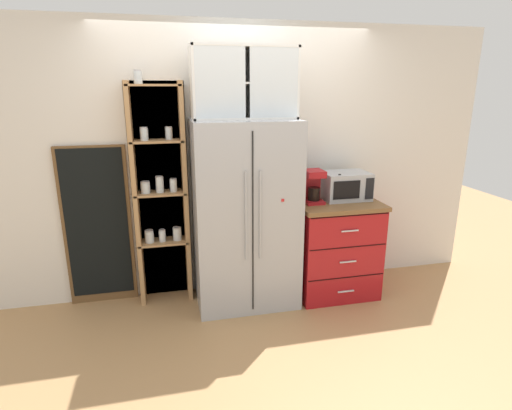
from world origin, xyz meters
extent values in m
plane|color=tan|center=(0.00, 0.00, 0.00)|extent=(10.75, 10.75, 0.00)
cube|color=silver|center=(0.00, 0.40, 1.27)|extent=(5.04, 0.10, 2.55)
cube|color=#ADAFB5|center=(0.00, 0.04, 0.85)|extent=(0.92, 0.62, 1.71)
cube|color=black|center=(0.00, -0.28, 0.85)|extent=(0.01, 0.01, 1.57)
cylinder|color=#ADAFB5|center=(-0.06, -0.29, 0.94)|extent=(0.02, 0.02, 0.77)
cylinder|color=#ADAFB5|center=(0.06, -0.29, 0.94)|extent=(0.02, 0.02, 0.77)
cube|color=red|center=(0.26, -0.28, 1.06)|extent=(0.02, 0.01, 0.02)
cube|color=brown|center=(-0.74, 0.37, 1.01)|extent=(0.52, 0.04, 2.03)
cube|color=tan|center=(-0.96, 0.24, 1.01)|extent=(0.04, 0.22, 2.03)
cube|color=tan|center=(-0.52, 0.24, 1.01)|extent=(0.04, 0.22, 2.03)
cube|color=tan|center=(-0.74, 0.24, 0.58)|extent=(0.46, 0.22, 0.02)
cylinder|color=silver|center=(-0.87, 0.23, 0.64)|extent=(0.08, 0.08, 0.11)
cylinder|color=white|center=(-0.87, 0.23, 0.63)|extent=(0.07, 0.07, 0.07)
cylinder|color=#B2B2B7|center=(-0.87, 0.23, 0.70)|extent=(0.08, 0.08, 0.01)
cylinder|color=silver|center=(-0.75, 0.23, 0.64)|extent=(0.06, 0.06, 0.10)
cylinder|color=#E0C67F|center=(-0.75, 0.23, 0.63)|extent=(0.05, 0.05, 0.07)
cylinder|color=#B2B2B7|center=(-0.75, 0.23, 0.70)|extent=(0.06, 0.06, 0.01)
cylinder|color=silver|center=(-0.61, 0.24, 0.65)|extent=(0.08, 0.08, 0.11)
cylinder|color=#382316|center=(-0.61, 0.24, 0.63)|extent=(0.07, 0.07, 0.08)
cylinder|color=#B2B2B7|center=(-0.61, 0.24, 0.71)|extent=(0.07, 0.07, 0.01)
cube|color=tan|center=(-0.74, 0.24, 1.05)|extent=(0.46, 0.22, 0.02)
cylinder|color=silver|center=(-0.87, 0.23, 1.11)|extent=(0.08, 0.08, 0.10)
cylinder|color=brown|center=(-0.87, 0.23, 1.09)|extent=(0.07, 0.07, 0.07)
cylinder|color=#B2B2B7|center=(-0.87, 0.23, 1.16)|extent=(0.08, 0.08, 0.01)
cylinder|color=silver|center=(-0.74, 0.23, 1.13)|extent=(0.07, 0.07, 0.14)
cylinder|color=beige|center=(-0.74, 0.23, 1.11)|extent=(0.06, 0.06, 0.09)
cylinder|color=#B2B2B7|center=(-0.74, 0.23, 1.20)|extent=(0.07, 0.07, 0.01)
cylinder|color=silver|center=(-0.62, 0.23, 1.11)|extent=(0.06, 0.06, 0.11)
cylinder|color=#2D2D2D|center=(-0.62, 0.23, 1.10)|extent=(0.05, 0.05, 0.07)
cylinder|color=#B2B2B7|center=(-0.62, 0.23, 1.17)|extent=(0.06, 0.06, 0.01)
cube|color=tan|center=(-0.74, 0.24, 1.52)|extent=(0.46, 0.22, 0.02)
cylinder|color=silver|center=(-0.84, 0.23, 1.58)|extent=(0.07, 0.07, 0.10)
cylinder|color=#B77A38|center=(-0.84, 0.23, 1.56)|extent=(0.06, 0.06, 0.07)
cylinder|color=#B2B2B7|center=(-0.84, 0.23, 1.64)|extent=(0.07, 0.07, 0.01)
cylinder|color=silver|center=(-0.64, 0.26, 1.58)|extent=(0.06, 0.06, 0.10)
cylinder|color=#CCB78C|center=(-0.64, 0.26, 1.56)|extent=(0.05, 0.05, 0.07)
cylinder|color=#B2B2B7|center=(-0.64, 0.26, 1.64)|extent=(0.06, 0.06, 0.01)
cube|color=tan|center=(-0.74, 0.24, 1.99)|extent=(0.46, 0.22, 0.02)
cylinder|color=silver|center=(-0.86, 0.25, 2.05)|extent=(0.07, 0.07, 0.10)
cylinder|color=white|center=(-0.86, 0.25, 2.03)|extent=(0.06, 0.06, 0.07)
cylinder|color=#B2B2B7|center=(-0.86, 0.25, 2.11)|extent=(0.07, 0.07, 0.01)
cube|color=#A8161C|center=(0.88, 0.03, 0.45)|extent=(0.76, 0.64, 0.89)
cube|color=brown|center=(0.88, 0.03, 0.91)|extent=(0.79, 0.67, 0.04)
cube|color=black|center=(0.88, -0.29, 0.29)|extent=(0.74, 0.00, 0.01)
cube|color=silver|center=(0.88, -0.30, 0.15)|extent=(0.16, 0.01, 0.01)
cube|color=black|center=(0.88, -0.29, 0.58)|extent=(0.74, 0.00, 0.01)
cube|color=silver|center=(0.88, -0.30, 0.45)|extent=(0.16, 0.01, 0.01)
cube|color=black|center=(0.88, -0.29, 0.88)|extent=(0.74, 0.00, 0.01)
cube|color=silver|center=(0.88, -0.30, 0.74)|extent=(0.16, 0.01, 0.01)
cube|color=#ADAFB5|center=(0.99, 0.08, 1.06)|extent=(0.44, 0.32, 0.26)
cube|color=black|center=(0.93, -0.08, 1.06)|extent=(0.26, 0.01, 0.17)
cube|color=black|center=(1.16, -0.08, 1.06)|extent=(0.08, 0.01, 0.20)
cube|color=#A8161C|center=(0.64, 0.01, 0.95)|extent=(0.17, 0.20, 0.03)
cube|color=#A8161C|center=(0.64, 0.08, 1.08)|extent=(0.17, 0.06, 0.30)
cube|color=#A8161C|center=(0.64, 0.01, 1.21)|extent=(0.17, 0.20, 0.06)
cylinder|color=black|center=(0.64, 0.00, 1.02)|extent=(0.11, 0.11, 0.12)
cylinder|color=#8CA37F|center=(0.88, 0.07, 0.98)|extent=(0.08, 0.08, 0.09)
torus|color=#8CA37F|center=(0.93, 0.07, 0.98)|extent=(0.05, 0.01, 0.05)
cylinder|color=silver|center=(0.88, -0.02, 1.03)|extent=(0.06, 0.06, 0.19)
cone|color=silver|center=(0.88, -0.02, 1.13)|extent=(0.06, 0.06, 0.04)
cylinder|color=silver|center=(0.88, -0.02, 1.16)|extent=(0.02, 0.02, 0.07)
cylinder|color=black|center=(0.88, -0.02, 1.20)|extent=(0.03, 0.03, 0.01)
cylinder|color=navy|center=(0.88, 0.05, 1.02)|extent=(0.06, 0.06, 0.18)
cone|color=navy|center=(0.88, 0.05, 1.12)|extent=(0.06, 0.06, 0.04)
cylinder|color=navy|center=(0.88, 0.05, 1.15)|extent=(0.02, 0.02, 0.07)
cylinder|color=black|center=(0.88, 0.05, 1.19)|extent=(0.02, 0.02, 0.01)
cube|color=silver|center=(0.00, 0.21, 2.01)|extent=(0.88, 0.02, 0.59)
cube|color=silver|center=(0.00, 0.06, 2.29)|extent=(0.88, 0.32, 0.02)
cube|color=silver|center=(0.00, 0.06, 1.72)|extent=(0.88, 0.32, 0.02)
cube|color=silver|center=(-0.43, 0.06, 2.01)|extent=(0.02, 0.32, 0.59)
cube|color=silver|center=(0.43, 0.06, 2.01)|extent=(0.02, 0.32, 0.59)
cube|color=silver|center=(0.00, 0.06, 2.01)|extent=(0.85, 0.30, 0.02)
cube|color=silver|center=(-0.22, -0.10, 2.01)|extent=(0.41, 0.01, 0.55)
cube|color=silver|center=(0.22, -0.10, 2.01)|extent=(0.41, 0.01, 0.55)
cylinder|color=silver|center=(-0.31, 0.06, 1.73)|extent=(0.05, 0.05, 0.00)
cylinder|color=silver|center=(-0.31, 0.06, 1.76)|extent=(0.01, 0.01, 0.07)
cone|color=silver|center=(-0.31, 0.06, 1.82)|extent=(0.06, 0.06, 0.05)
cylinder|color=silver|center=(0.00, 0.06, 1.73)|extent=(0.05, 0.05, 0.00)
cylinder|color=silver|center=(0.00, 0.06, 1.76)|extent=(0.01, 0.01, 0.07)
cone|color=silver|center=(0.00, 0.06, 1.82)|extent=(0.06, 0.06, 0.05)
cylinder|color=silver|center=(0.31, 0.06, 1.73)|extent=(0.05, 0.05, 0.00)
cylinder|color=silver|center=(0.31, 0.06, 1.76)|extent=(0.01, 0.01, 0.07)
cone|color=silver|center=(0.31, 0.06, 1.82)|extent=(0.06, 0.06, 0.05)
cylinder|color=white|center=(-0.27, 0.06, 2.05)|extent=(0.06, 0.06, 0.07)
cylinder|color=white|center=(-0.09, 0.06, 2.05)|extent=(0.06, 0.06, 0.07)
cylinder|color=white|center=(0.09, 0.06, 2.05)|extent=(0.06, 0.06, 0.07)
cylinder|color=white|center=(0.27, 0.06, 2.05)|extent=(0.06, 0.06, 0.07)
cube|color=brown|center=(-1.32, 0.33, 0.74)|extent=(0.60, 0.04, 1.49)
cube|color=black|center=(-1.32, 0.31, 0.77)|extent=(0.54, 0.01, 1.39)
camera|label=1|loc=(-0.70, -3.45, 1.97)|focal=28.75mm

